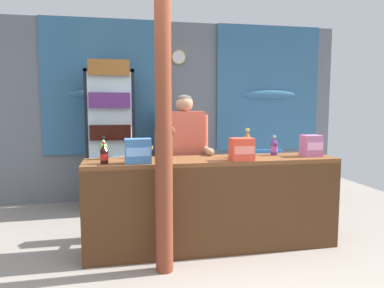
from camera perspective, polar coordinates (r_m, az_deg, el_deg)
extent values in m
plane|color=gray|center=(4.35, 0.80, -13.34)|extent=(6.93, 6.93, 0.00)
cube|color=slate|center=(5.71, -2.62, 5.12)|extent=(5.22, 0.12, 2.70)
cube|color=teal|center=(5.56, -14.07, 8.63)|extent=(1.68, 0.04, 1.97)
ellipsoid|color=teal|center=(5.54, -14.06, 7.62)|extent=(0.92, 0.10, 0.16)
cube|color=teal|center=(6.04, 11.83, 8.48)|extent=(1.70, 0.04, 1.97)
ellipsoid|color=teal|center=(6.01, 11.89, 7.55)|extent=(0.94, 0.10, 0.16)
cylinder|color=tan|center=(5.68, -2.12, 13.43)|extent=(0.22, 0.03, 0.22)
cylinder|color=white|center=(5.66, -2.10, 13.44)|extent=(0.19, 0.01, 0.19)
cube|color=beige|center=(5.89, 7.84, 9.70)|extent=(0.24, 0.02, 0.18)
cube|color=brown|center=(3.65, 3.23, -2.59)|extent=(2.52, 0.52, 0.04)
cube|color=#4E2E18|center=(3.52, 4.18, -10.59)|extent=(2.52, 0.04, 0.88)
cube|color=#4E2E18|center=(3.65, -16.04, -10.23)|extent=(0.08, 0.47, 0.88)
cube|color=#4E2E18|center=(4.21, 19.66, -8.13)|extent=(0.08, 0.47, 0.88)
cylinder|color=brown|center=(3.19, -4.39, -9.02)|extent=(0.15, 0.15, 1.24)
cylinder|color=brown|center=(3.10, -4.59, 13.70)|extent=(0.14, 0.14, 1.24)
ellipsoid|color=brown|center=(3.09, -3.24, 2.00)|extent=(0.06, 0.05, 0.08)
cube|color=black|center=(5.47, -12.49, 0.84)|extent=(0.64, 0.04, 1.92)
cube|color=black|center=(5.20, -15.86, 0.48)|extent=(0.04, 0.61, 1.92)
cube|color=black|center=(5.19, -9.23, 0.62)|extent=(0.04, 0.61, 1.92)
cube|color=black|center=(5.18, -12.80, 10.93)|extent=(0.64, 0.61, 0.04)
cube|color=black|center=(5.36, -12.31, -9.27)|extent=(0.64, 0.61, 0.08)
cube|color=silver|center=(4.89, -12.63, 0.80)|extent=(0.58, 0.02, 1.76)
cylinder|color=#B7B7BC|center=(4.86, -9.56, 0.25)|extent=(0.02, 0.02, 0.40)
cube|color=silver|center=(5.24, -12.45, -3.71)|extent=(0.56, 0.53, 0.02)
cube|color=silver|center=(5.10, -12.50, -2.73)|extent=(0.52, 0.49, 0.20)
cube|color=silver|center=(5.19, -12.56, 0.83)|extent=(0.56, 0.53, 0.02)
cube|color=black|center=(5.05, -12.61, 1.94)|extent=(0.52, 0.49, 0.20)
cube|color=silver|center=(5.16, -12.67, 5.43)|extent=(0.56, 0.53, 0.02)
cube|color=#56286B|center=(5.04, -12.73, 6.67)|extent=(0.52, 0.49, 0.20)
cube|color=silver|center=(5.18, -12.78, 10.05)|extent=(0.56, 0.53, 0.02)
cube|color=brown|center=(5.06, -12.84, 11.38)|extent=(0.52, 0.49, 0.20)
cube|color=brown|center=(5.38, -5.36, -1.91)|extent=(0.04, 0.28, 1.40)
cube|color=brown|center=(5.45, -0.75, -1.79)|extent=(0.04, 0.28, 1.40)
cube|color=brown|center=(5.36, -3.08, 3.33)|extent=(0.44, 0.28, 0.02)
cylinder|color=silver|center=(5.35, -3.78, 4.01)|extent=(0.07, 0.07, 0.11)
cylinder|color=#75C64C|center=(5.37, -2.38, 4.29)|extent=(0.06, 0.06, 0.15)
cube|color=brown|center=(5.40, -3.05, -1.12)|extent=(0.44, 0.28, 0.02)
cylinder|color=brown|center=(5.38, -3.75, -0.24)|extent=(0.06, 0.06, 0.15)
cylinder|color=black|center=(5.40, -2.36, -0.26)|extent=(0.06, 0.06, 0.14)
cube|color=brown|center=(5.47, -3.02, -5.47)|extent=(0.44, 0.28, 0.02)
cylinder|color=orange|center=(5.45, -3.72, -4.74)|extent=(0.06, 0.06, 0.12)
cylinder|color=#56286B|center=(5.46, -2.34, -4.67)|extent=(0.06, 0.06, 0.13)
cube|color=#3884D6|center=(5.18, 11.07, -5.21)|extent=(0.51, 0.51, 0.04)
cube|color=#3884D6|center=(4.95, 11.60, -3.17)|extent=(0.42, 0.12, 0.40)
cylinder|color=#3884D6|center=(5.45, 12.59, -7.05)|extent=(0.04, 0.04, 0.44)
cylinder|color=#3884D6|center=(5.38, 8.61, -7.15)|extent=(0.04, 0.04, 0.44)
cylinder|color=#3884D6|center=(5.09, 13.58, -8.01)|extent=(0.04, 0.04, 0.44)
cylinder|color=#3884D6|center=(5.01, 9.32, -8.15)|extent=(0.04, 0.04, 0.44)
cube|color=#3884D6|center=(5.20, 13.26, -3.87)|extent=(0.11, 0.40, 0.03)
cube|color=#3884D6|center=(5.12, 8.91, -3.94)|extent=(0.11, 0.40, 0.03)
cylinder|color=#28282D|center=(4.13, -2.42, -8.12)|extent=(0.11, 0.11, 0.87)
cylinder|color=#28282D|center=(4.16, 0.05, -8.01)|extent=(0.11, 0.11, 0.87)
cube|color=#D15B47|center=(4.03, -1.20, 1.49)|extent=(0.42, 0.20, 0.51)
sphere|color=tan|center=(4.02, -1.21, 6.36)|extent=(0.19, 0.19, 0.19)
ellipsoid|color=#4C4742|center=(4.03, -1.24, 6.97)|extent=(0.18, 0.18, 0.10)
cylinder|color=#D15B47|center=(4.00, -4.41, 1.80)|extent=(0.08, 0.08, 0.38)
cylinder|color=tan|center=(3.87, -4.12, -1.19)|extent=(0.07, 0.26, 0.07)
sphere|color=tan|center=(3.74, -3.87, -1.45)|extent=(0.08, 0.08, 0.08)
cylinder|color=#D15B47|center=(4.08, 1.94, 1.90)|extent=(0.08, 0.08, 0.38)
cylinder|color=tan|center=(3.95, 2.43, -1.03)|extent=(0.07, 0.26, 0.07)
sphere|color=tan|center=(3.82, 2.89, -1.27)|extent=(0.08, 0.08, 0.08)
cylinder|color=brown|center=(3.76, 8.64, -0.67)|extent=(0.09, 0.09, 0.18)
cone|color=brown|center=(3.75, 8.67, 1.35)|extent=(0.09, 0.09, 0.08)
cylinder|color=#E5CC4C|center=(3.74, 8.69, 2.21)|extent=(0.04, 0.04, 0.03)
cylinder|color=#E5D166|center=(3.76, 8.64, -0.67)|extent=(0.09, 0.09, 0.08)
cylinder|color=#56286B|center=(3.97, 12.75, -0.78)|extent=(0.08, 0.08, 0.13)
cone|color=#56286B|center=(3.96, 12.79, 0.57)|extent=(0.08, 0.08, 0.06)
cylinder|color=silver|center=(3.95, 12.80, 1.15)|extent=(0.03, 0.03, 0.02)
cylinder|color=purple|center=(3.97, 12.75, -0.78)|extent=(0.08, 0.08, 0.06)
cylinder|color=#75C64C|center=(3.69, -13.68, -1.25)|extent=(0.08, 0.08, 0.14)
cone|color=#75C64C|center=(3.68, -13.72, 0.31)|extent=(0.08, 0.08, 0.06)
cylinder|color=black|center=(3.67, -13.73, 0.97)|extent=(0.03, 0.03, 0.02)
cylinder|color=yellow|center=(3.69, -13.68, -1.25)|extent=(0.08, 0.08, 0.06)
cylinder|color=black|center=(3.40, -13.58, -1.99)|extent=(0.07, 0.07, 0.12)
cone|color=black|center=(3.39, -13.62, -0.49)|extent=(0.07, 0.07, 0.06)
cylinder|color=red|center=(3.39, -13.64, 0.15)|extent=(0.03, 0.03, 0.02)
cylinder|color=red|center=(3.40, -13.58, -1.99)|extent=(0.07, 0.07, 0.06)
cube|color=#3D75B7|center=(3.37, -8.47, -1.09)|extent=(0.24, 0.15, 0.23)
cube|color=#7CB5F7|center=(3.29, -8.40, -1.26)|extent=(0.21, 0.00, 0.08)
cube|color=#B76699|center=(3.99, 18.17, -0.25)|extent=(0.19, 0.16, 0.22)
cube|color=#F7A5D8|center=(3.91, 18.76, -0.38)|extent=(0.17, 0.00, 0.08)
cube|color=#E5422D|center=(3.54, 7.80, -0.82)|extent=(0.22, 0.16, 0.22)
cube|color=#FF826D|center=(3.46, 8.24, -0.98)|extent=(0.20, 0.00, 0.08)
ellipsoid|color=#CCC14C|center=(3.72, -9.41, -1.27)|extent=(0.10, 0.04, 0.14)
ellipsoid|color=#CCC14C|center=(3.71, -9.01, -1.42)|extent=(0.08, 0.04, 0.12)
ellipsoid|color=#CCC14C|center=(3.73, -8.64, -1.33)|extent=(0.07, 0.03, 0.12)
ellipsoid|color=#CCC14C|center=(3.72, -8.25, -1.24)|extent=(0.05, 0.05, 0.13)
ellipsoid|color=#CCC14C|center=(3.73, -7.86, -1.22)|extent=(0.04, 0.04, 0.13)
ellipsoid|color=#CCC14C|center=(3.71, -7.46, -1.32)|extent=(0.06, 0.04, 0.13)
ellipsoid|color=#CCC14C|center=(3.71, -7.07, -1.26)|extent=(0.08, 0.04, 0.13)
ellipsoid|color=#CCC14C|center=(3.72, -6.69, -1.21)|extent=(0.10, 0.04, 0.14)
cylinder|color=olive|center=(3.71, -8.07, -0.16)|extent=(0.02, 0.02, 0.05)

